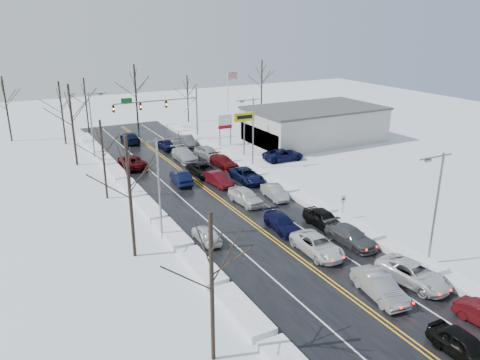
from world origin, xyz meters
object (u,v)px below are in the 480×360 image
tires_plus_sign (244,120)px  oncoming_car_0 (181,184)px  queued_car_0 (463,357)px  flagpole (229,96)px  traffic_signal_mast (166,107)px  dealership_building (314,124)px

tires_plus_sign → oncoming_car_0: bearing=-149.3°
queued_car_0 → oncoming_car_0: oncoming_car_0 is taller
oncoming_car_0 → tires_plus_sign: bearing=-144.0°
queued_car_0 → flagpole: bearing=77.3°
tires_plus_sign → flagpole: bearing=71.6°
traffic_signal_mast → queued_car_0: bearing=-92.0°
dealership_building → oncoming_car_0: (-25.77, -9.31, -2.66)m
dealership_building → queued_car_0: size_ratio=4.67×
queued_car_0 → dealership_building: bearing=64.1°
dealership_building → queued_car_0: 49.92m
flagpole → tires_plus_sign: bearing=-108.4°
queued_car_0 → oncoming_car_0: 35.38m
traffic_signal_mast → queued_car_0: size_ratio=3.04×
traffic_signal_mast → dealership_building: bearing=-25.9°
tires_plus_sign → queued_car_0: size_ratio=1.37×
dealership_building → queued_car_0: (-22.41, -44.53, -2.66)m
dealership_building → queued_car_0: bearing=-116.7°
oncoming_car_0 → flagpole: bearing=-123.2°
flagpole → queued_car_0: flagpole is taller
traffic_signal_mast → tires_plus_sign: traffic_signal_mast is taller
tires_plus_sign → dealership_building: size_ratio=0.29×
flagpole → oncoming_car_0: (-16.96, -21.31, -5.93)m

